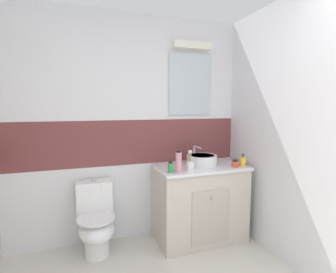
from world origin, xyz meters
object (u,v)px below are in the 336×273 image
object	(u,v)px
soap_dispenser	(242,162)
lotion_bottle_short	(171,167)
sink_basin	(202,160)
hair_gel_jar	(235,164)
shampoo_bottle_tall	(179,162)
toilet	(96,221)
toothbrush_cup	(190,165)

from	to	relation	value
soap_dispenser	lotion_bottle_short	bearing A→B (deg)	179.43
sink_basin	hair_gel_jar	size ratio (longest dim) A/B	4.69
sink_basin	shampoo_bottle_tall	world-z (taller)	shampoo_bottle_tall
sink_basin	soap_dispenser	world-z (taller)	sink_basin
soap_dispenser	toilet	bearing A→B (deg)	171.21
sink_basin	lotion_bottle_short	distance (m)	0.48
soap_dispenser	hair_gel_jar	xyz separation A→B (m)	(-0.09, -0.00, -0.02)
toilet	toothbrush_cup	size ratio (longest dim) A/B	3.44
sink_basin	hair_gel_jar	xyz separation A→B (m)	(0.29, -0.21, -0.02)
sink_basin	shampoo_bottle_tall	bearing A→B (deg)	-148.02
soap_dispenser	shampoo_bottle_tall	world-z (taller)	shampoo_bottle_tall
toothbrush_cup	lotion_bottle_short	world-z (taller)	toothbrush_cup
toilet	shampoo_bottle_tall	bearing A→B (deg)	-17.91
lotion_bottle_short	shampoo_bottle_tall	world-z (taller)	shampoo_bottle_tall
toothbrush_cup	shampoo_bottle_tall	world-z (taller)	shampoo_bottle_tall
sink_basin	lotion_bottle_short	size ratio (longest dim) A/B	3.34
soap_dispenser	hair_gel_jar	bearing A→B (deg)	-179.78
toothbrush_cup	soap_dispenser	distance (m)	0.62
hair_gel_jar	toothbrush_cup	bearing A→B (deg)	179.49
soap_dispenser	lotion_bottle_short	world-z (taller)	soap_dispenser
hair_gel_jar	toilet	bearing A→B (deg)	170.63
soap_dispenser	shampoo_bottle_tall	size ratio (longest dim) A/B	0.64
lotion_bottle_short	hair_gel_jar	distance (m)	0.74
shampoo_bottle_tall	soap_dispenser	bearing A→B (deg)	1.27
lotion_bottle_short	sink_basin	bearing A→B (deg)	24.75
sink_basin	shampoo_bottle_tall	distance (m)	0.43
hair_gel_jar	lotion_bottle_short	bearing A→B (deg)	179.33
sink_basin	hair_gel_jar	distance (m)	0.36
sink_basin	lotion_bottle_short	world-z (taller)	sink_basin
toothbrush_cup	lotion_bottle_short	xyz separation A→B (m)	(-0.21, 0.00, -0.01)
shampoo_bottle_tall	lotion_bottle_short	bearing A→B (deg)	161.59
shampoo_bottle_tall	toothbrush_cup	bearing A→B (deg)	8.91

